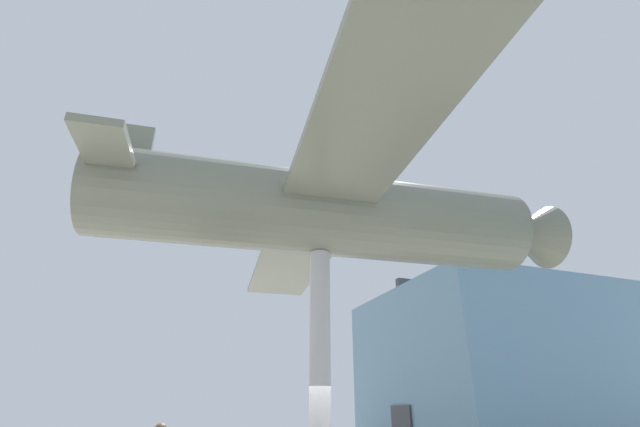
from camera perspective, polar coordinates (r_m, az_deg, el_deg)
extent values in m
cube|color=#60849E|center=(26.50, 22.34, -18.85)|extent=(11.18, 11.86, 8.05)
cube|color=#383A3F|center=(27.18, 20.85, -9.83)|extent=(0.36, 11.27, 0.60)
cylinder|color=#B7B7BC|center=(10.16, 0.00, -20.34)|extent=(0.48, 0.48, 5.61)
cylinder|color=slate|center=(11.17, 0.00, 0.00)|extent=(3.29, 11.35, 2.18)
cube|color=slate|center=(11.17, 0.00, 0.00)|extent=(16.58, 3.94, 0.18)
cube|color=slate|center=(11.26, -25.15, 3.30)|extent=(5.33, 1.52, 0.18)
cube|color=slate|center=(11.68, -24.36, 7.19)|extent=(0.29, 1.11, 1.69)
cone|color=slate|center=(13.95, 25.93, -2.61)|extent=(1.98, 1.55, 1.86)
sphere|color=black|center=(14.51, 28.60, -2.86)|extent=(0.44, 0.44, 0.44)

